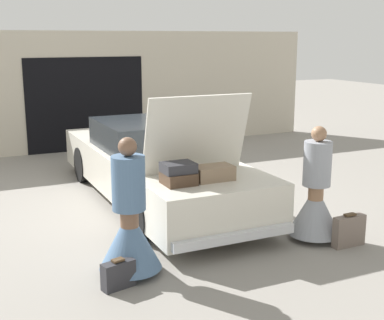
% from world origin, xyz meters
% --- Properties ---
extents(ground_plane, '(40.00, 40.00, 0.00)m').
position_xyz_m(ground_plane, '(0.00, 0.00, 0.00)').
color(ground_plane, gray).
extents(garage_wall_back, '(12.00, 0.14, 2.80)m').
position_xyz_m(garage_wall_back, '(0.00, 4.53, 1.39)').
color(garage_wall_back, beige).
rests_on(garage_wall_back, ground_plane).
extents(car, '(1.79, 5.43, 1.91)m').
position_xyz_m(car, '(-0.00, 0.01, 0.59)').
color(car, silver).
rests_on(car, ground_plane).
extents(person_left, '(0.71, 0.71, 1.59)m').
position_xyz_m(person_left, '(-1.29, -2.58, 0.56)').
color(person_left, brown).
rests_on(person_left, ground_plane).
extents(person_right, '(0.70, 0.70, 1.54)m').
position_xyz_m(person_right, '(1.29, -2.57, 0.54)').
color(person_right, '#997051').
rests_on(person_right, ground_plane).
extents(suitcase_beside_left_person, '(0.39, 0.22, 0.34)m').
position_xyz_m(suitcase_beside_left_person, '(-1.53, -2.86, 0.15)').
color(suitcase_beside_left_person, '#2D2D33').
rests_on(suitcase_beside_left_person, ground_plane).
extents(suitcase_beside_right_person, '(0.46, 0.14, 0.44)m').
position_xyz_m(suitcase_beside_right_person, '(1.54, -2.97, 0.21)').
color(suitcase_beside_right_person, '#75665B').
rests_on(suitcase_beside_right_person, ground_plane).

